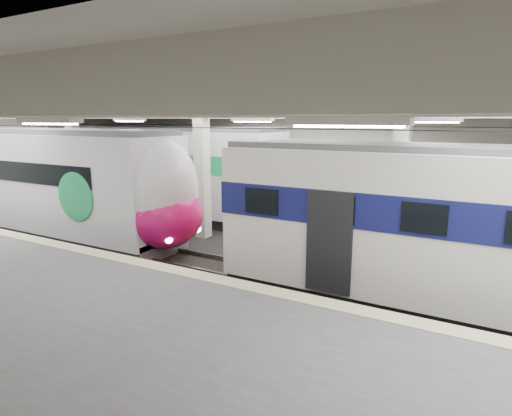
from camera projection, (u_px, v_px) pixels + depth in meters
The scene contains 4 objects.
station_hall at pixel (188, 180), 12.34m from camera, with size 36.00×24.00×5.75m.
modern_emu at pixel (68, 186), 17.73m from camera, with size 14.28×2.95×4.58m.
older_rer at pixel (476, 231), 10.45m from camera, with size 13.17×2.91×4.36m.
far_train at pixel (154, 169), 22.54m from camera, with size 14.59×3.44×4.61m.
Camera 1 is at (7.72, -11.45, 4.98)m, focal length 30.00 mm.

